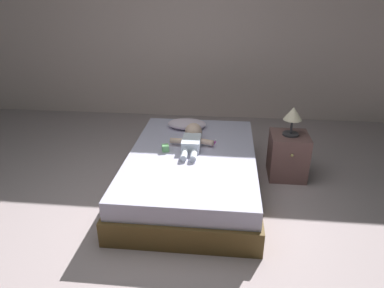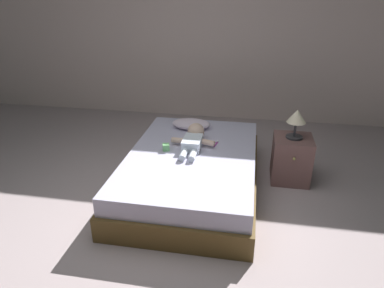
{
  "view_description": "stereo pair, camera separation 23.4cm",
  "coord_description": "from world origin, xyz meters",
  "px_view_note": "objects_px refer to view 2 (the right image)",
  "views": [
    {
      "loc": [
        0.59,
        -2.37,
        1.93
      ],
      "look_at": [
        0.27,
        0.74,
        0.5
      ],
      "focal_mm": 32.36,
      "sensor_mm": 36.0,
      "label": 1
    },
    {
      "loc": [
        0.82,
        -2.33,
        1.93
      ],
      "look_at": [
        0.27,
        0.74,
        0.5
      ],
      "focal_mm": 32.36,
      "sensor_mm": 36.0,
      "label": 2
    }
  ],
  "objects_px": {
    "nightstand": "(291,159)",
    "toy_block": "(166,147)",
    "toothbrush": "(216,144)",
    "bed": "(192,171)",
    "lamp": "(297,118)",
    "baby": "(194,139)",
    "pillow": "(191,124)"
  },
  "relations": [
    {
      "from": "pillow",
      "to": "lamp",
      "type": "xyz_separation_m",
      "value": [
        1.14,
        -0.3,
        0.25
      ]
    },
    {
      "from": "toothbrush",
      "to": "toy_block",
      "type": "relative_size",
      "value": 1.57
    },
    {
      "from": "pillow",
      "to": "baby",
      "type": "xyz_separation_m",
      "value": [
        0.11,
        -0.46,
        0.02
      ]
    },
    {
      "from": "pillow",
      "to": "toothbrush",
      "type": "relative_size",
      "value": 3.39
    },
    {
      "from": "pillow",
      "to": "toy_block",
      "type": "relative_size",
      "value": 5.33
    },
    {
      "from": "baby",
      "to": "lamp",
      "type": "bearing_deg",
      "value": 9.06
    },
    {
      "from": "bed",
      "to": "nightstand",
      "type": "relative_size",
      "value": 4.04
    },
    {
      "from": "nightstand",
      "to": "toothbrush",
      "type": "bearing_deg",
      "value": -172.35
    },
    {
      "from": "pillow",
      "to": "toothbrush",
      "type": "bearing_deg",
      "value": -49.78
    },
    {
      "from": "toothbrush",
      "to": "nightstand",
      "type": "height_order",
      "value": "nightstand"
    },
    {
      "from": "bed",
      "to": "baby",
      "type": "bearing_deg",
      "value": 95.28
    },
    {
      "from": "baby",
      "to": "bed",
      "type": "bearing_deg",
      "value": -84.72
    },
    {
      "from": "baby",
      "to": "toy_block",
      "type": "relative_size",
      "value": 7.52
    },
    {
      "from": "bed",
      "to": "lamp",
      "type": "height_order",
      "value": "lamp"
    },
    {
      "from": "bed",
      "to": "pillow",
      "type": "distance_m",
      "value": 0.72
    },
    {
      "from": "lamp",
      "to": "toy_block",
      "type": "bearing_deg",
      "value": -165.24
    },
    {
      "from": "pillow",
      "to": "toy_block",
      "type": "distance_m",
      "value": 0.65
    },
    {
      "from": "toothbrush",
      "to": "lamp",
      "type": "relative_size",
      "value": 0.43
    },
    {
      "from": "pillow",
      "to": "nightstand",
      "type": "xyz_separation_m",
      "value": [
        1.14,
        -0.3,
        -0.21
      ]
    },
    {
      "from": "toothbrush",
      "to": "lamp",
      "type": "height_order",
      "value": "lamp"
    },
    {
      "from": "baby",
      "to": "nightstand",
      "type": "xyz_separation_m",
      "value": [
        1.03,
        0.16,
        -0.23
      ]
    },
    {
      "from": "bed",
      "to": "baby",
      "type": "distance_m",
      "value": 0.34
    },
    {
      "from": "bed",
      "to": "pillow",
      "type": "height_order",
      "value": "pillow"
    },
    {
      "from": "toothbrush",
      "to": "toy_block",
      "type": "height_order",
      "value": "toy_block"
    },
    {
      "from": "pillow",
      "to": "lamp",
      "type": "distance_m",
      "value": 1.21
    },
    {
      "from": "pillow",
      "to": "toy_block",
      "type": "bearing_deg",
      "value": -102.82
    },
    {
      "from": "pillow",
      "to": "lamp",
      "type": "bearing_deg",
      "value": -14.53
    },
    {
      "from": "lamp",
      "to": "baby",
      "type": "bearing_deg",
      "value": -170.94
    },
    {
      "from": "bed",
      "to": "toothbrush",
      "type": "bearing_deg",
      "value": 49.65
    },
    {
      "from": "nightstand",
      "to": "toy_block",
      "type": "xyz_separation_m",
      "value": [
        -1.29,
        -0.34,
        0.19
      ]
    },
    {
      "from": "bed",
      "to": "baby",
      "type": "height_order",
      "value": "baby"
    },
    {
      "from": "pillow",
      "to": "toothbrush",
      "type": "xyz_separation_m",
      "value": [
        0.34,
        -0.4,
        -0.05
      ]
    }
  ]
}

